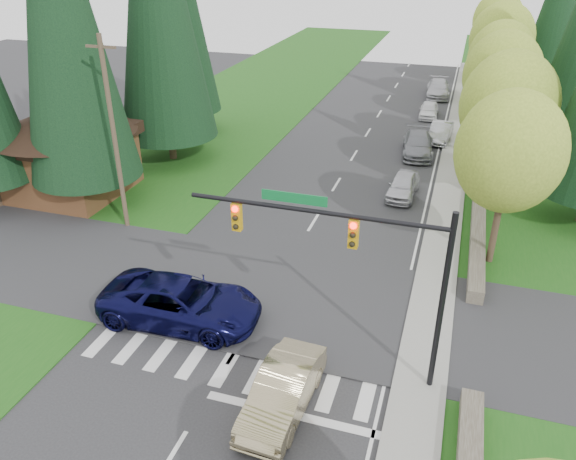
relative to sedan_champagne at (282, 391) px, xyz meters
The scene contains 26 objects.
ground 3.36m from the sedan_champagne, 143.32° to the right, with size 120.00×120.00×0.00m, color #28282B.
grass_east 20.83m from the sedan_champagne, 60.10° to the left, with size 14.00×110.00×0.06m, color #1C5115.
grass_west 23.88m from the sedan_champagne, 130.89° to the left, with size 14.00×110.00×0.06m, color #1C5115.
cross_street 6.63m from the sedan_champagne, 113.47° to the left, with size 120.00×8.00×0.10m, color #28282B.
sidewalk_east 20.51m from the sedan_champagne, 77.96° to the left, with size 1.80×80.00×0.13m, color gray.
curb_east 20.35m from the sedan_champagne, 80.30° to the left, with size 0.20×80.00×0.13m, color gray.
stone_wall_north 28.68m from the sedan_champagne, 77.97° to the left, with size 0.70×40.00×0.70m, color #4C4438.
traffic_signal 5.22m from the sedan_champagne, 55.54° to the left, with size 8.70×0.37×6.80m.
brown_building 22.05m from the sedan_champagne, 143.49° to the left, with size 8.40×8.40×5.40m.
utility_pole 16.34m from the sedan_champagne, 140.36° to the left, with size 1.60×0.24×10.00m.
decid_tree_0 14.55m from the sedan_champagne, 61.37° to the left, with size 4.80×4.80×8.37m.
decid_tree_1 20.80m from the sedan_champagne, 70.68° to the left, with size 5.20×5.20×8.80m.
decid_tree_2 27.33m from the sedan_champagne, 76.04° to the left, with size 5.00×5.00×8.82m.
decid_tree_3 34.05m from the sedan_champagne, 78.75° to the left, with size 5.00×5.00×8.55m.
decid_tree_4 40.94m from the sedan_champagne, 80.54° to the left, with size 5.40×5.40×9.18m.
decid_tree_5 47.73m from the sedan_champagne, 82.16° to the left, with size 4.80×4.80×8.30m.
decid_tree_6 54.68m from the sedan_champagne, 83.06° to the left, with size 5.20×5.20×8.86m.
conifer_w_a 22.13m from the sedan_champagne, 142.37° to the left, with size 6.12×6.12×19.80m.
conifer_w_b 26.19m from the sedan_champagne, 139.26° to the left, with size 5.44×5.44×17.80m.
sedan_champagne is the anchor object (origin of this frame).
suv_navy 6.39m from the sedan_champagne, 147.87° to the left, with size 3.01×6.54×1.82m, color #0A0B34.
parked_car_a 18.61m from the sedan_champagne, 85.15° to the left, with size 1.61×3.99×1.36m, color silver.
parked_car_b 26.20m from the sedan_champagne, 86.40° to the left, with size 2.08×5.11×1.48m, color gray.
parked_car_c 29.81m from the sedan_champagne, 84.27° to the left, with size 1.47×4.21×1.39m, color #9D9EA2.
parked_car_d 35.85m from the sedan_champagne, 87.48° to the left, with size 1.52×3.77×1.29m, color white.
parked_car_e 43.28m from the sedan_champagne, 87.62° to the left, with size 2.13×5.23×1.52m, color #B1B1B6.
Camera 1 is at (6.95, -11.11, 14.05)m, focal length 35.00 mm.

